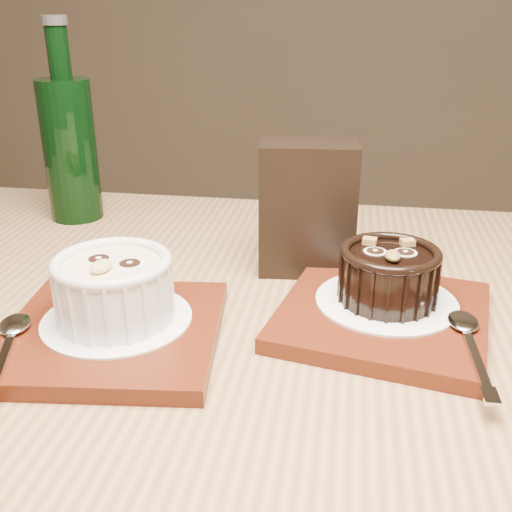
{
  "coord_description": "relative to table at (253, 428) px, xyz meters",
  "views": [
    {
      "loc": [
        0.24,
        -0.17,
        1.02
      ],
      "look_at": [
        0.14,
        0.3,
        0.81
      ],
      "focal_mm": 42.0,
      "sensor_mm": 36.0,
      "label": 1
    }
  ],
  "objects": [
    {
      "name": "green_bottle",
      "position": [
        -0.3,
        0.27,
        0.19
      ],
      "size": [
        0.07,
        0.07,
        0.26
      ],
      "color": "black",
      "rests_on": "table"
    },
    {
      "name": "spoon_left",
      "position": [
        -0.18,
        -0.07,
        0.11
      ],
      "size": [
        0.08,
        0.13,
        0.01
      ],
      "primitive_type": null,
      "rotation": [
        0.0,
        0.0,
        0.39
      ],
      "color": "silver",
      "rests_on": "tray_left"
    },
    {
      "name": "spoon_right",
      "position": [
        0.18,
        0.01,
        0.11
      ],
      "size": [
        0.04,
        0.14,
        0.01
      ],
      "primitive_type": null,
      "rotation": [
        0.0,
        0.0,
        0.08
      ],
      "color": "silver",
      "rests_on": "tray_right"
    },
    {
      "name": "tray_left",
      "position": [
        -0.12,
        -0.02,
        0.1
      ],
      "size": [
        0.21,
        0.21,
        0.01
      ],
      "primitive_type": "cube",
      "rotation": [
        0.0,
        0.0,
        0.16
      ],
      "color": "#561E0E",
      "rests_on": "table"
    },
    {
      "name": "condiment_stand",
      "position": [
        0.02,
        0.16,
        0.16
      ],
      "size": [
        0.11,
        0.07,
        0.14
      ],
      "primitive_type": "cube",
      "rotation": [
        0.0,
        0.0,
        0.14
      ],
      "color": "black",
      "rests_on": "table"
    },
    {
      "name": "tray_right",
      "position": [
        0.11,
        0.06,
        0.1
      ],
      "size": [
        0.2,
        0.2,
        0.01
      ],
      "primitive_type": "cube",
      "rotation": [
        0.0,
        0.0,
        -0.15
      ],
      "color": "#561E0E",
      "rests_on": "table"
    },
    {
      "name": "ramekin_white",
      "position": [
        -0.12,
        -0.01,
        0.14
      ],
      "size": [
        0.1,
        0.1,
        0.06
      ],
      "rotation": [
        0.0,
        0.0,
        -0.13
      ],
      "color": "white",
      "rests_on": "doily_left"
    },
    {
      "name": "table",
      "position": [
        0.0,
        0.0,
        0.0
      ],
      "size": [
        1.24,
        0.86,
        0.75
      ],
      "rotation": [
        0.0,
        0.0,
        0.05
      ],
      "color": "olive",
      "rests_on": "ground"
    },
    {
      "name": "doily_left",
      "position": [
        -0.12,
        -0.01,
        0.11
      ],
      "size": [
        0.13,
        0.13,
        0.0
      ],
      "primitive_type": "cylinder",
      "color": "white",
      "rests_on": "tray_left"
    },
    {
      "name": "doily_right",
      "position": [
        0.11,
        0.07,
        0.11
      ],
      "size": [
        0.13,
        0.13,
        0.0
      ],
      "primitive_type": "cylinder",
      "color": "white",
      "rests_on": "tray_right"
    },
    {
      "name": "ramekin_dark",
      "position": [
        0.11,
        0.07,
        0.14
      ],
      "size": [
        0.09,
        0.09,
        0.05
      ],
      "rotation": [
        0.0,
        0.0,
        0.11
      ],
      "color": "black",
      "rests_on": "doily_right"
    }
  ]
}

